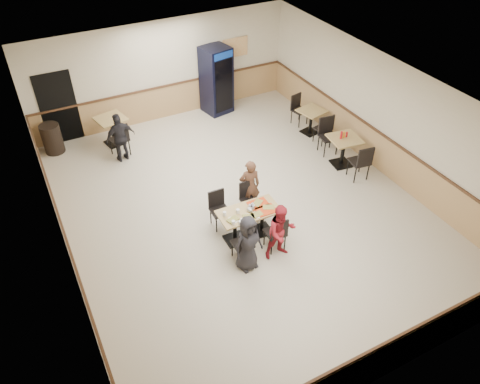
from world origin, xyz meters
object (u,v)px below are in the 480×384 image
side_table_far (311,118)px  back_table (112,127)px  lone_diner (120,138)px  pepsi_cooler (216,80)px  main_table (249,219)px  side_table_near (344,147)px  diner_woman_left (248,243)px  diner_man_opposite (250,186)px  diner_woman_right (281,232)px  trash_bin (52,139)px

side_table_far → back_table: back_table is taller
lone_diner → pepsi_cooler: bearing=-167.5°
main_table → side_table_near: side_table_near is taller
diner_woman_left → pepsi_cooler: bearing=62.0°
diner_man_opposite → back_table: diner_man_opposite is taller
diner_woman_left → back_table: bearing=92.8°
diner_woman_right → side_table_far: (3.41, 3.88, -0.17)m
side_table_far → pepsi_cooler: bearing=126.8°
lone_diner → side_table_far: (5.32, -1.18, -0.21)m
diner_woman_left → main_table: bearing=52.4°
back_table → trash_bin: bearing=167.7°
diner_woman_left → diner_man_opposite: diner_man_opposite is taller
diner_woman_right → lone_diner: size_ratio=0.94×
main_table → side_table_far: (3.72, 3.05, 0.01)m
main_table → side_table_far: 4.81m
diner_woman_left → side_table_near: (4.00, 2.09, -0.11)m
pepsi_cooler → diner_woman_left: bearing=-121.3°
diner_man_opposite → trash_bin: diner_man_opposite is taller
diner_man_opposite → trash_bin: bearing=-38.6°
side_table_far → pepsi_cooler: pepsi_cooler is taller
diner_man_opposite → trash_bin: 5.96m
diner_woman_right → back_table: size_ratio=1.45×
side_table_near → side_table_far: (0.18, 1.77, -0.05)m
main_table → pepsi_cooler: size_ratio=0.65×
side_table_near → trash_bin: 7.96m
main_table → side_table_near: 3.77m
diner_woman_left → lone_diner: size_ratio=0.94×
side_table_far → trash_bin: trash_bin is taller
diner_woman_right → main_table: bearing=114.9°
main_table → diner_man_opposite: size_ratio=0.99×
trash_bin → back_table: bearing=-12.3°
back_table → trash_bin: (-1.60, 0.35, -0.12)m
lone_diner → diner_woman_left: bearing=94.4°
main_table → lone_diner: 4.53m
pepsi_cooler → diner_man_opposite: bearing=-117.7°
diner_man_opposite → side_table_near: (3.09, 0.48, -0.14)m
diner_woman_left → lone_diner: (-1.15, 5.03, 0.04)m
lone_diner → side_table_far: bearing=159.1°
side_table_near → back_table: 6.44m
side_table_far → back_table: (-5.32, 2.11, 0.05)m
side_table_far → back_table: bearing=158.4°
back_table → trash_bin: size_ratio=1.08×
lone_diner → back_table: size_ratio=1.54×
trash_bin → diner_man_opposite: bearing=-52.1°
lone_diner → side_table_near: 5.93m
lone_diner → diner_woman_right: bearing=102.3°
diner_woman_right → side_table_near: (3.23, 2.11, -0.11)m
diner_man_opposite → lone_diner: 3.99m
diner_woman_left → diner_man_opposite: bearing=52.4°
main_table → diner_woman_right: size_ratio=1.03×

